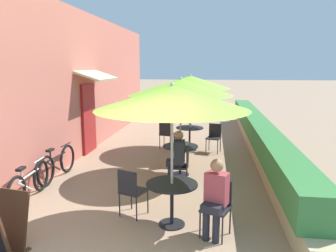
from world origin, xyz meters
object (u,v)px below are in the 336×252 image
(coffee_cup_far, at_px, (191,125))
(menu_board, at_px, (2,227))
(patio_table_near, at_px, (172,194))
(patio_table_mid, at_px, (180,153))
(cafe_chair_mid_left, at_px, (179,147))
(patio_umbrella_mid, at_px, (181,87))
(cafe_chair_near_left, at_px, (217,203))
(cafe_chair_mid_right, at_px, (182,164))
(bicycle_leaning, at_px, (29,183))
(seated_patron_near_left, at_px, (215,195))
(patio_table_far, at_px, (190,133))
(patio_umbrella_near, at_px, (172,98))
(cafe_chair_far_left, at_px, (166,133))
(cafe_chair_near_right, at_px, (131,189))
(coffee_cup_mid, at_px, (187,143))
(patio_umbrella_far, at_px, (190,82))
(seated_patron_mid_right, at_px, (177,156))
(cafe_chair_far_right, at_px, (214,135))
(bicycle_second, at_px, (57,164))

(coffee_cup_far, xyz_separation_m, menu_board, (-2.20, -6.34, -0.35))
(patio_table_near, xyz_separation_m, patio_table_mid, (-0.11, 2.57, 0.00))
(coffee_cup_far, bearing_deg, patio_table_mid, -91.67)
(menu_board, bearing_deg, cafe_chair_mid_left, 75.74)
(patio_umbrella_mid, distance_m, menu_board, 4.66)
(cafe_chair_near_left, relative_size, patio_table_mid, 1.02)
(patio_umbrella_mid, height_order, cafe_chair_mid_right, patio_umbrella_mid)
(bicycle_leaning, bearing_deg, cafe_chair_mid_left, 41.22)
(coffee_cup_far, xyz_separation_m, bicycle_leaning, (-2.87, -4.49, -0.42))
(seated_patron_near_left, relative_size, patio_table_far, 1.46)
(patio_table_mid, bearing_deg, patio_umbrella_near, -87.53)
(patio_umbrella_mid, relative_size, cafe_chair_far_left, 2.81)
(cafe_chair_near_right, bearing_deg, cafe_chair_mid_right, 86.22)
(coffee_cup_mid, bearing_deg, patio_table_near, -90.84)
(patio_umbrella_mid, xyz_separation_m, bicycle_leaning, (-2.80, -1.93, -1.79))
(seated_patron_near_left, distance_m, patio_umbrella_far, 5.54)
(seated_patron_mid_right, height_order, cafe_chair_far_right, seated_patron_mid_right)
(coffee_cup_mid, bearing_deg, cafe_chair_far_right, 73.13)
(patio_umbrella_near, bearing_deg, cafe_chair_far_right, 81.70)
(cafe_chair_mid_right, height_order, patio_umbrella_far, patio_umbrella_far)
(patio_table_mid, xyz_separation_m, patio_umbrella_far, (0.06, 2.41, 1.59))
(cafe_chair_near_left, height_order, coffee_cup_far, cafe_chair_near_left)
(cafe_chair_mid_left, relative_size, bicycle_leaning, 0.52)
(coffee_cup_mid, relative_size, patio_table_far, 0.11)
(seated_patron_near_left, relative_size, menu_board, 1.45)
(cafe_chair_near_left, xyz_separation_m, patio_umbrella_mid, (-0.85, 2.78, 1.62))
(patio_umbrella_near, relative_size, bicycle_leaning, 1.46)
(bicycle_second, bearing_deg, cafe_chair_mid_left, 30.18)
(patio_umbrella_near, height_order, patio_table_far, patio_umbrella_near)
(patio_umbrella_mid, bearing_deg, patio_umbrella_far, 88.59)
(seated_patron_near_left, height_order, patio_umbrella_mid, patio_umbrella_mid)
(patio_table_mid, xyz_separation_m, coffee_cup_far, (0.07, 2.56, 0.22))
(cafe_chair_near_right, xyz_separation_m, bicycle_second, (-2.20, 1.68, -0.15))
(patio_umbrella_near, relative_size, bicycle_second, 1.43)
(patio_table_far, bearing_deg, cafe_chair_mid_left, -96.05)
(patio_table_far, xyz_separation_m, patio_umbrella_far, (0.00, -0.00, 1.59))
(patio_umbrella_mid, bearing_deg, cafe_chair_mid_left, 98.60)
(patio_umbrella_mid, xyz_separation_m, menu_board, (-2.12, -3.78, -1.72))
(patio_table_far, relative_size, cafe_chair_far_left, 0.98)
(coffee_cup_mid, relative_size, bicycle_leaning, 0.05)
(patio_umbrella_near, height_order, bicycle_second, patio_umbrella_near)
(patio_table_far, bearing_deg, patio_umbrella_near, -89.41)
(seated_patron_near_left, xyz_separation_m, cafe_chair_near_right, (-1.45, 0.52, -0.17))
(cafe_chair_mid_left, bearing_deg, patio_umbrella_far, 171.04)
(patio_table_near, bearing_deg, bicycle_leaning, 167.47)
(cafe_chair_near_right, distance_m, coffee_cup_far, 4.99)
(seated_patron_near_left, xyz_separation_m, cafe_chair_mid_right, (-0.70, 2.12, -0.17))
(patio_umbrella_near, height_order, seated_patron_mid_right, patio_umbrella_near)
(cafe_chair_near_right, xyz_separation_m, cafe_chair_mid_right, (0.75, 1.61, 0.00))
(cafe_chair_mid_left, relative_size, menu_board, 1.01)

